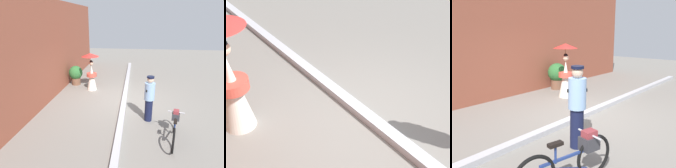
{
  "view_description": "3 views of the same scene",
  "coord_description": "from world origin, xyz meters",
  "views": [
    {
      "loc": [
        -7.7,
        -0.4,
        3.38
      ],
      "look_at": [
        -0.21,
        0.51,
        0.8
      ],
      "focal_mm": 30.93,
      "sensor_mm": 36.0,
      "label": 1
    },
    {
      "loc": [
        -2.55,
        2.55,
        3.17
      ],
      "look_at": [
        -0.02,
        0.65,
        1.01
      ],
      "focal_mm": 47.29,
      "sensor_mm": 36.0,
      "label": 2
    },
    {
      "loc": [
        -5.16,
        -3.63,
        2.21
      ],
      "look_at": [
        -0.19,
        0.61,
        0.82
      ],
      "focal_mm": 39.57,
      "sensor_mm": 36.0,
      "label": 3
    }
  ],
  "objects": [
    {
      "name": "person_with_parasol",
      "position": [
        1.16,
        1.69,
        0.93
      ],
      "size": [
        0.83,
        0.83,
        1.82
      ],
      "color": "silver",
      "rests_on": "ground_plane"
    },
    {
      "name": "sidewalk_curb",
      "position": [
        0.0,
        0.0,
        0.06
      ],
      "size": [
        14.0,
        0.2,
        0.12
      ],
      "primitive_type": "cube",
      "color": "#B2B2B7",
      "rests_on": "ground_plane"
    },
    {
      "name": "ground_plane",
      "position": [
        0.0,
        0.0,
        0.0
      ],
      "size": [
        30.0,
        30.0,
        0.0
      ],
      "primitive_type": "plane",
      "color": "gray"
    }
  ]
}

